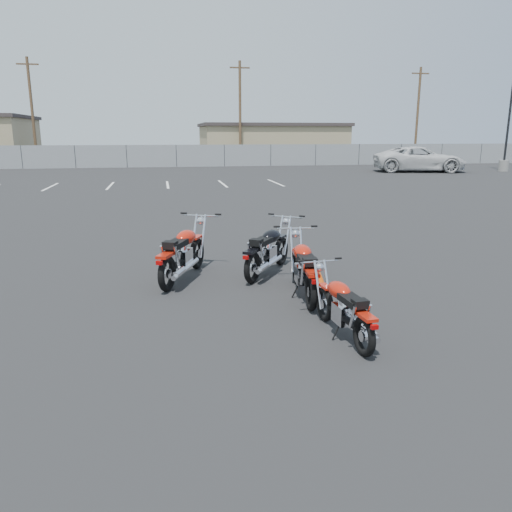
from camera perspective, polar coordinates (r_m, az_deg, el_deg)
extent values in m
plane|color=black|center=(8.09, -0.60, -5.53)|extent=(120.00, 120.00, 0.00)
torus|color=black|center=(10.19, -6.77, 0.30)|extent=(0.36, 0.63, 0.64)
cylinder|color=silver|center=(10.19, -6.77, 0.30)|extent=(0.17, 0.20, 0.17)
torus|color=black|center=(8.80, -10.13, -1.98)|extent=(0.36, 0.63, 0.64)
cylinder|color=silver|center=(8.80, -10.13, -1.98)|extent=(0.17, 0.20, 0.17)
cube|color=black|center=(9.48, -8.34, -0.51)|extent=(0.55, 1.07, 0.06)
cube|color=silver|center=(9.41, -8.47, -0.21)|extent=(0.44, 0.49, 0.32)
cylinder|color=silver|center=(9.37, -8.51, 0.93)|extent=(0.30, 0.33, 0.28)
ellipsoid|color=#B41B0B|center=(9.56, -8.01, 2.12)|extent=(0.55, 0.70, 0.27)
cube|color=black|center=(9.10, -9.14, 1.35)|extent=(0.49, 0.65, 0.11)
cube|color=black|center=(8.85, -9.79, 1.25)|extent=(0.29, 0.27, 0.13)
cube|color=#B41B0B|center=(8.70, -10.28, 0.11)|extent=(0.35, 0.49, 0.05)
cube|color=#B41B0B|center=(10.12, -6.82, 2.15)|extent=(0.27, 0.39, 0.04)
cylinder|color=silver|center=(8.83, -9.04, -0.10)|extent=(0.13, 0.20, 0.42)
cylinder|color=silver|center=(8.92, -10.56, -0.01)|extent=(0.13, 0.20, 0.42)
cylinder|color=silver|center=(9.15, -8.05, -1.44)|extent=(0.56, 1.11, 0.14)
cylinder|color=silver|center=(8.84, -8.83, -1.87)|extent=(0.27, 0.40, 0.14)
cylinder|color=silver|center=(10.20, -6.08, 2.30)|extent=(0.21, 0.41, 0.84)
cylinder|color=silver|center=(10.27, -7.09, 2.34)|extent=(0.21, 0.41, 0.84)
sphere|color=silver|center=(10.34, -6.31, 4.01)|extent=(0.22, 0.22, 0.17)
cylinder|color=silver|center=(10.34, -6.29, 4.61)|extent=(0.70, 0.33, 0.03)
cylinder|color=black|center=(10.20, -4.35, 4.77)|extent=(0.13, 0.09, 0.04)
cylinder|color=black|center=(10.44, -8.27, 4.88)|extent=(0.13, 0.09, 0.04)
cylinder|color=black|center=(9.49, -9.36, -1.79)|extent=(0.16, 0.09, 0.32)
cube|color=#990505|center=(8.47, -10.99, -0.78)|extent=(0.12, 0.10, 0.06)
torus|color=black|center=(10.42, 2.89, 0.57)|extent=(0.43, 0.55, 0.60)
cylinder|color=silver|center=(10.42, 2.89, 0.57)|extent=(0.17, 0.19, 0.16)
torus|color=black|center=(9.13, -0.42, -1.32)|extent=(0.43, 0.55, 0.60)
cylinder|color=silver|center=(9.13, -0.42, -1.32)|extent=(0.17, 0.19, 0.16)
cube|color=black|center=(9.76, 1.35, -0.08)|extent=(0.68, 0.91, 0.06)
cube|color=silver|center=(9.70, 1.23, 0.20)|extent=(0.45, 0.47, 0.30)
cylinder|color=silver|center=(9.66, 1.24, 1.23)|extent=(0.31, 0.32, 0.26)
ellipsoid|color=black|center=(9.84, 1.76, 2.29)|extent=(0.58, 0.65, 0.26)
cube|color=black|center=(9.41, 0.65, 1.64)|extent=(0.53, 0.60, 0.10)
cube|color=black|center=(9.18, 0.03, 1.58)|extent=(0.28, 0.27, 0.12)
cube|color=black|center=(9.04, -0.48, 0.57)|extent=(0.39, 0.45, 0.05)
cube|color=black|center=(10.35, 2.91, 2.26)|extent=(0.30, 0.35, 0.04)
cylinder|color=silver|center=(9.15, 0.65, 0.33)|extent=(0.15, 0.18, 0.39)
cylinder|color=silver|center=(9.25, -0.71, 0.47)|extent=(0.15, 0.18, 0.39)
cylinder|color=silver|center=(9.45, 1.53, -0.93)|extent=(0.70, 0.95, 0.13)
cylinder|color=silver|center=(9.16, 0.76, -1.27)|extent=(0.30, 0.36, 0.13)
cylinder|color=silver|center=(10.43, 3.61, 2.37)|extent=(0.26, 0.35, 0.79)
cylinder|color=silver|center=(10.49, 2.69, 2.45)|extent=(0.26, 0.35, 0.79)
sphere|color=silver|center=(10.56, 3.48, 3.94)|extent=(0.22, 0.22, 0.16)
cylinder|color=silver|center=(10.56, 3.53, 4.49)|extent=(0.59, 0.42, 0.03)
cylinder|color=black|center=(10.42, 5.29, 4.55)|extent=(0.12, 0.10, 0.04)
cylinder|color=black|center=(10.67, 1.73, 4.82)|extent=(0.12, 0.10, 0.04)
cylinder|color=black|center=(9.77, 0.36, -1.21)|extent=(0.14, 0.11, 0.30)
cube|color=#990505|center=(8.82, -1.18, -0.19)|extent=(0.12, 0.11, 0.06)
torus|color=black|center=(9.15, 4.72, -1.34)|extent=(0.18, 0.61, 0.60)
cylinder|color=silver|center=(9.15, 4.72, -1.34)|extent=(0.12, 0.17, 0.16)
torus|color=black|center=(7.78, 6.34, -4.11)|extent=(0.18, 0.61, 0.60)
cylinder|color=silver|center=(7.78, 6.34, -4.11)|extent=(0.12, 0.17, 0.16)
cube|color=black|center=(8.45, 5.47, -2.35)|extent=(0.22, 1.05, 0.06)
cube|color=silver|center=(8.39, 5.53, -2.06)|extent=(0.32, 0.41, 0.30)
cylinder|color=silver|center=(8.34, 5.56, -0.87)|extent=(0.23, 0.27, 0.26)
ellipsoid|color=#B41B0B|center=(8.52, 5.33, 0.42)|extent=(0.37, 0.61, 0.25)
cube|color=black|center=(8.07, 5.87, -0.50)|extent=(0.32, 0.57, 0.10)
cube|color=black|center=(7.83, 6.19, -0.66)|extent=(0.24, 0.20, 0.12)
cube|color=#B41B0B|center=(7.67, 6.43, -1.92)|extent=(0.23, 0.44, 0.05)
cube|color=#B41B0B|center=(9.07, 4.76, 0.57)|extent=(0.17, 0.35, 0.04)
cylinder|color=silver|center=(7.87, 7.05, -2.02)|extent=(0.07, 0.19, 0.39)
cylinder|color=silver|center=(7.83, 5.33, -2.06)|extent=(0.07, 0.19, 0.39)
cylinder|color=silver|center=(8.21, 6.90, -3.30)|extent=(0.21, 1.10, 0.13)
cylinder|color=silver|center=(7.91, 7.34, -3.84)|extent=(0.16, 0.36, 0.13)
cylinder|color=silver|center=(9.20, 5.19, 0.78)|extent=(0.09, 0.40, 0.79)
cylinder|color=silver|center=(9.17, 4.09, 0.76)|extent=(0.09, 0.40, 0.79)
sphere|color=silver|center=(9.28, 4.53, 2.55)|extent=(0.18, 0.18, 0.16)
cylinder|color=silver|center=(9.28, 4.52, 3.18)|extent=(0.70, 0.11, 0.03)
cylinder|color=black|center=(9.32, 6.66, 3.41)|extent=(0.12, 0.05, 0.04)
cylinder|color=black|center=(9.21, 2.39, 3.38)|extent=(0.12, 0.05, 0.04)
cylinder|color=black|center=(8.39, 4.61, -3.80)|extent=(0.16, 0.04, 0.30)
cube|color=#990505|center=(7.45, 6.77, -2.94)|extent=(0.11, 0.07, 0.06)
torus|color=black|center=(7.40, 7.86, -5.46)|extent=(0.13, 0.52, 0.51)
cylinder|color=silver|center=(7.40, 7.86, -5.46)|extent=(0.10, 0.14, 0.14)
torus|color=black|center=(6.36, 12.25, -8.95)|extent=(0.13, 0.52, 0.51)
cylinder|color=silver|center=(6.36, 12.25, -8.95)|extent=(0.10, 0.14, 0.14)
cube|color=black|center=(6.86, 9.89, -6.81)|extent=(0.16, 0.90, 0.05)
cube|color=silver|center=(6.80, 10.06, -6.53)|extent=(0.26, 0.34, 0.26)
cylinder|color=silver|center=(6.75, 10.11, -5.31)|extent=(0.19, 0.23, 0.23)
ellipsoid|color=#B41B0B|center=(6.88, 9.46, -3.86)|extent=(0.30, 0.51, 0.22)
cube|color=black|center=(6.54, 10.95, -5.04)|extent=(0.26, 0.49, 0.09)
cube|color=black|center=(6.35, 11.80, -5.33)|extent=(0.20, 0.17, 0.10)
cube|color=#B41B0B|center=(6.25, 12.45, -6.73)|extent=(0.18, 0.37, 0.04)
cube|color=#B41B0B|center=(7.31, 7.93, -3.48)|extent=(0.13, 0.30, 0.03)
cylinder|color=silver|center=(6.43, 12.64, -6.66)|extent=(0.05, 0.16, 0.34)
cylinder|color=silver|center=(6.34, 10.99, -6.87)|extent=(0.05, 0.16, 0.34)
cylinder|color=silver|center=(6.72, 11.86, -7.81)|extent=(0.15, 0.94, 0.11)
cylinder|color=silver|center=(6.49, 12.97, -8.50)|extent=(0.13, 0.31, 0.11)
cylinder|color=silver|center=(7.43, 8.16, -3.17)|extent=(0.06, 0.34, 0.67)
cylinder|color=silver|center=(7.37, 7.07, -3.27)|extent=(0.06, 0.34, 0.67)
sphere|color=silver|center=(7.46, 7.27, -1.30)|extent=(0.15, 0.15, 0.14)
cylinder|color=silver|center=(7.46, 7.24, -0.63)|extent=(0.60, 0.07, 0.03)
cylinder|color=black|center=(7.55, 9.39, -0.26)|extent=(0.10, 0.04, 0.03)
cylinder|color=black|center=(7.33, 5.14, -0.56)|extent=(0.10, 0.04, 0.03)
cylinder|color=black|center=(6.80, 9.22, -8.44)|extent=(0.14, 0.03, 0.26)
cube|color=#990505|center=(6.08, 13.39, -7.90)|extent=(0.09, 0.06, 0.05)
cone|color=#FF580D|center=(8.91, 7.22, -2.61)|extent=(0.27, 0.27, 0.34)
cube|color=#FF580D|center=(8.96, 7.19, -3.68)|extent=(0.29, 0.29, 0.01)
cylinder|color=gray|center=(41.40, 26.44, 9.22)|extent=(0.70, 0.70, 0.80)
cube|color=gray|center=(42.58, -9.09, 11.23)|extent=(80.00, 0.04, 1.80)
cylinder|color=black|center=(43.87, -25.20, 10.19)|extent=(0.06, 0.06, 1.80)
cylinder|color=black|center=(43.08, -19.97, 10.62)|extent=(0.06, 0.06, 1.80)
cylinder|color=black|center=(42.64, -14.57, 10.97)|extent=(0.06, 0.06, 1.80)
cylinder|color=black|center=(42.58, -9.09, 11.23)|extent=(0.06, 0.06, 1.80)
cylinder|color=black|center=(42.89, -3.64, 11.39)|extent=(0.06, 0.06, 1.80)
cylinder|color=black|center=(43.57, 1.69, 11.45)|extent=(0.06, 0.06, 1.80)
cylinder|color=black|center=(44.60, 6.82, 11.41)|extent=(0.06, 0.06, 1.80)
cylinder|color=black|center=(45.95, 11.68, 11.30)|extent=(0.06, 0.06, 1.80)
cylinder|color=black|center=(47.61, 16.23, 11.12)|extent=(0.06, 0.06, 1.80)
cylinder|color=black|center=(49.53, 20.44, 10.89)|extent=(0.06, 0.06, 1.80)
cylinder|color=black|center=(51.69, 24.31, 10.63)|extent=(0.06, 0.06, 1.80)
cube|color=tan|center=(52.76, 1.73, 12.73)|extent=(14.00, 9.00, 3.40)
cube|color=#393130|center=(52.76, 1.74, 14.73)|extent=(14.40, 9.40, 0.30)
cylinder|color=#4B3523|center=(48.74, -24.20, 14.77)|extent=(0.24, 0.24, 9.00)
cube|color=#4B3523|center=(49.04, -24.67, 19.31)|extent=(1.80, 0.12, 0.12)
cylinder|color=#4B3523|center=(47.13, -1.83, 16.00)|extent=(0.24, 0.24, 9.00)
cube|color=#4B3523|center=(47.44, -1.87, 20.71)|extent=(1.80, 0.12, 0.12)
cylinder|color=#4B3523|center=(53.88, 17.97, 15.09)|extent=(0.24, 0.24, 9.00)
cube|color=#4B3523|center=(54.16, 18.29, 19.20)|extent=(1.80, 0.12, 0.12)
cube|color=silver|center=(28.22, -22.44, 7.32)|extent=(0.12, 4.00, 0.01)
cube|color=silver|center=(27.78, -16.32, 7.72)|extent=(0.12, 4.00, 0.01)
cube|color=silver|center=(27.65, -10.07, 8.03)|extent=(0.12, 4.00, 0.01)
cube|color=silver|center=(27.85, -3.83, 8.25)|extent=(0.12, 4.00, 0.01)
cube|color=silver|center=(28.37, 2.26, 8.37)|extent=(0.12, 4.00, 0.01)
imported|color=silver|center=(38.48, 18.27, 11.24)|extent=(4.79, 7.98, 2.84)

